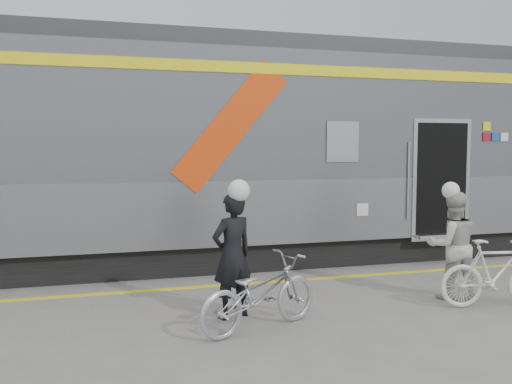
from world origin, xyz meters
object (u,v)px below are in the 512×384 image
object	(u,v)px
woman	(452,245)
man	(232,255)
bicycle_left	(260,293)
bicycle_right	(496,273)

from	to	relation	value
woman	man	bearing A→B (deg)	11.39
man	bicycle_left	size ratio (longest dim) A/B	0.95
bicycle_left	woman	size ratio (longest dim) A/B	1.10
man	woman	size ratio (longest dim) A/B	1.05
bicycle_left	woman	world-z (taller)	woman
man	bicycle_left	xyz separation A→B (m)	(0.20, -0.55, -0.36)
bicycle_right	man	bearing A→B (deg)	92.47
man	bicycle_right	xyz separation A→B (m)	(3.50, -0.55, -0.34)
woman	bicycle_right	world-z (taller)	woman
man	woman	xyz separation A→B (m)	(3.20, -0.00, -0.04)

